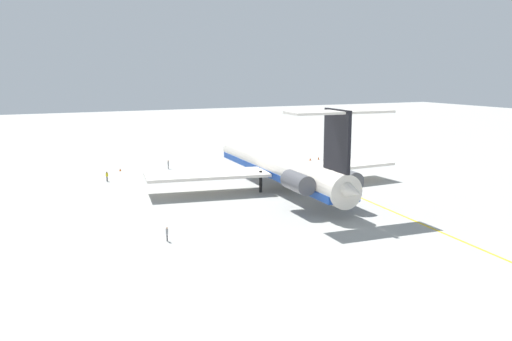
# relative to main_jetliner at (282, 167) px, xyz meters

# --- Properties ---
(ground) EXTENTS (375.52, 375.52, 0.00)m
(ground) POSITION_rel_main_jetliner_xyz_m (-0.29, -11.11, -3.88)
(ground) COLOR #9E9E99
(main_jetliner) EXTENTS (48.80, 43.29, 14.21)m
(main_jetliner) POSITION_rel_main_jetliner_xyz_m (0.00, 0.00, 0.00)
(main_jetliner) COLOR silver
(main_jetliner) RESTS_ON ground
(ground_crew_near_nose) EXTENTS (0.44, 0.28, 1.75)m
(ground_crew_near_nose) POSITION_rel_main_jetliner_xyz_m (26.77, 11.06, -2.77)
(ground_crew_near_nose) COLOR black
(ground_crew_near_nose) RESTS_ON ground
(ground_crew_near_tail) EXTENTS (0.43, 0.27, 1.68)m
(ground_crew_near_tail) POSITION_rel_main_jetliner_xyz_m (-18.16, 24.27, -2.81)
(ground_crew_near_tail) COLOR black
(ground_crew_near_tail) RESTS_ON ground
(ground_crew_portside) EXTENTS (0.27, 0.43, 1.70)m
(ground_crew_portside) POSITION_rel_main_jetliner_xyz_m (19.54, 24.19, -2.80)
(ground_crew_portside) COLOR black
(ground_crew_portside) RESTS_ON ground
(ground_crew_starboard) EXTENTS (0.42, 0.26, 1.65)m
(ground_crew_starboard) POSITION_rel_main_jetliner_xyz_m (25.30, -26.62, -2.83)
(ground_crew_starboard) COLOR black
(ground_crew_starboard) RESTS_ON ground
(safety_cone_nose) EXTENTS (0.40, 0.40, 0.55)m
(safety_cone_nose) POSITION_rel_main_jetliner_xyz_m (28.50, 20.11, -3.60)
(safety_cone_nose) COLOR #EA590F
(safety_cone_nose) RESTS_ON ground
(safety_cone_wingtip) EXTENTS (0.40, 0.40, 0.55)m
(safety_cone_wingtip) POSITION_rel_main_jetliner_xyz_m (24.09, -21.85, -3.60)
(safety_cone_wingtip) COLOR #EA590F
(safety_cone_wingtip) RESTS_ON ground
(safety_cone_tail) EXTENTS (0.40, 0.40, 0.55)m
(safety_cone_tail) POSITION_rel_main_jetliner_xyz_m (23.86, -19.61, -3.60)
(safety_cone_tail) COLOR #EA590F
(safety_cone_tail) RESTS_ON ground
(taxiway_centreline) EXTENTS (106.33, 11.63, 0.01)m
(taxiway_centreline) POSITION_rel_main_jetliner_xyz_m (1.37, -9.62, -3.87)
(taxiway_centreline) COLOR gold
(taxiway_centreline) RESTS_ON ground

